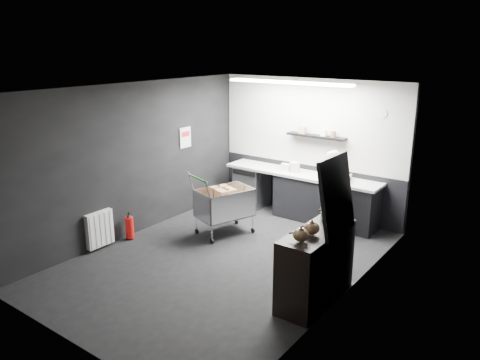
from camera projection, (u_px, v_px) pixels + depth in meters
The scene contains 22 objects.
floor at pixel (225, 259), 7.49m from camera, with size 5.50×5.50×0.00m, color black.
ceiling at pixel (223, 89), 6.73m from camera, with size 5.50×5.50×0.00m, color silver.
wall_back at pixel (310, 147), 9.24m from camera, with size 5.50×5.50×0.00m, color black.
wall_front at pixel (64, 236), 4.98m from camera, with size 5.50×5.50×0.00m, color black.
wall_left at pixel (135, 160), 8.24m from camera, with size 5.50×5.50×0.00m, color black.
wall_right at pixel (347, 204), 5.97m from camera, with size 5.50×5.50×0.00m, color black.
kitchen_wall_panel at pixel (310, 122), 9.08m from camera, with size 3.95×0.02×1.70m, color beige.
dado_panel at pixel (307, 189), 9.46m from camera, with size 3.95×0.02×1.00m, color black.
floating_shelf at pixel (316, 136), 8.95m from camera, with size 1.20×0.22×0.04m, color black.
wall_clock at pixel (382, 113), 8.20m from camera, with size 0.20×0.20×0.03m, color silver.
poster at pixel (185, 137), 9.18m from camera, with size 0.02×0.30×0.40m, color silver.
poster_red_band at pixel (185, 134), 9.16m from camera, with size 0.01×0.22×0.10m, color red.
radiator at pixel (100, 229), 7.79m from camera, with size 0.10×0.50×0.60m, color silver.
ceiling_strip at pixel (288, 82), 8.17m from camera, with size 2.40×0.20×0.04m, color white.
prep_counter at pixel (306, 196), 9.16m from camera, with size 3.20×0.61×0.90m.
person at pixel (332, 193), 8.28m from camera, with size 0.57×0.37×1.56m, color beige.
shopping_cart at pixel (224, 205), 8.37m from camera, with size 0.93×1.22×1.14m.
sideboard at pixel (318, 256), 6.16m from camera, with size 0.57×1.33×2.00m.
fire_extinguisher at pixel (130, 227), 8.21m from camera, with size 0.14×0.14×0.48m.
cardboard_box at pixel (337, 178), 8.61m from camera, with size 0.49×0.37×0.10m, color #967550.
pink_tub at pixel (295, 167), 9.16m from camera, with size 0.19×0.19×0.19m, color beige.
white_container at pixel (286, 167), 9.23m from camera, with size 0.17×0.13×0.15m, color silver.
Camera 1 is at (4.24, -5.36, 3.32)m, focal length 35.00 mm.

